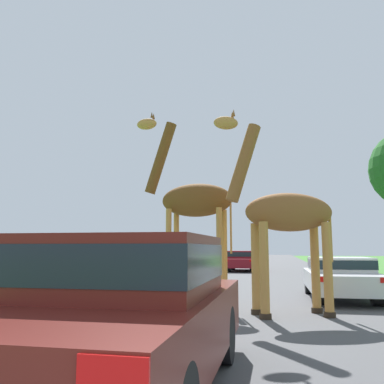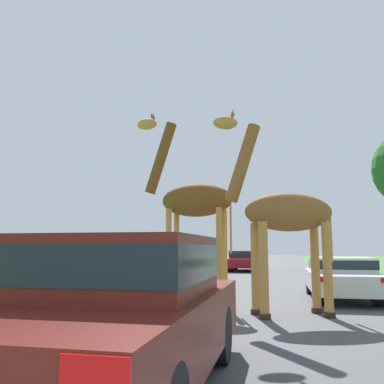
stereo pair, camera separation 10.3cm
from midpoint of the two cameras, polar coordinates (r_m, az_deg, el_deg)
road at (r=29.69m, az=10.81°, el=-10.53°), size 7.65×120.00×0.00m
giraffe_near_road at (r=10.32m, az=0.25°, el=-1.38°), size 2.62×0.89×5.08m
giraffe_companion at (r=9.30m, az=13.09°, el=-3.47°), size 2.72×1.38×4.57m
car_lead_maroon at (r=4.40m, az=-9.71°, el=-15.85°), size 1.96×4.43×1.58m
car_queue_right at (r=12.72m, az=20.46°, el=-11.01°), size 1.82×4.32×1.19m
car_queue_left at (r=26.69m, az=7.48°, el=-9.45°), size 1.95×4.46×1.27m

